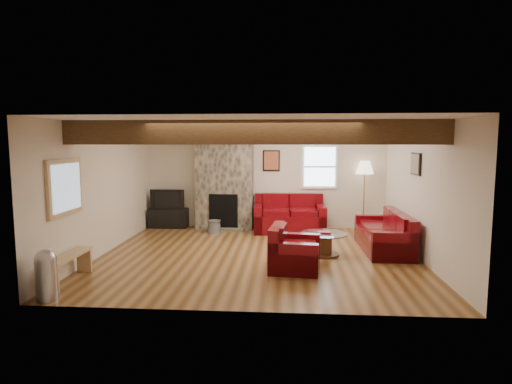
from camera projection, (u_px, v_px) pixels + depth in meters
The scene contains 18 objects.
room at pixel (258, 191), 8.05m from camera, with size 8.00×8.00×8.00m.
oak_beam at pixel (253, 132), 6.69m from camera, with size 6.00×0.36×0.38m, color #351E10.
chimney_breast at pixel (225, 180), 10.59m from camera, with size 1.40×0.67×2.50m.
back_window at pixel (320, 167), 10.60m from camera, with size 0.90×0.08×1.10m, color white, non-canonical shape.
hatch_window at pixel (65, 187), 6.75m from camera, with size 0.08×1.00×0.90m, color tan, non-canonical shape.
ceiling_dome at pixel (305, 128), 8.74m from camera, with size 0.40×0.40×0.18m, color white, non-canonical shape.
artwork_back at pixel (271, 161), 10.67m from camera, with size 0.42×0.06×0.52m, color black, non-canonical shape.
artwork_right at pixel (415, 164), 8.08m from camera, with size 0.06×0.55×0.42m, color black, non-canonical shape.
sofa_three at pixel (383, 231), 8.56m from camera, with size 1.97×0.82×0.76m, color #49050A, non-canonical shape.
loveseat at pixel (289, 213), 10.31m from camera, with size 1.69×0.97×0.90m, color #49050A, non-canonical shape.
armchair_red at pixel (295, 248), 7.24m from camera, with size 0.93×0.81×0.75m, color #49050A, non-canonical shape.
coffee_table at pixel (324, 244), 8.17m from camera, with size 0.89×0.89×0.46m.
tv_cabinet at pixel (169, 218), 10.85m from camera, with size 0.97×0.39×0.48m, color black.
television at pixel (168, 199), 10.79m from camera, with size 0.86×0.11×0.50m, color black.
floor_lamp at pixel (365, 171), 10.38m from camera, with size 0.44×0.44×1.70m.
pine_bench at pixel (69, 268), 6.63m from camera, with size 0.26×1.13×0.42m, color tan, non-canonical shape.
pedal_bin at pixel (46, 275), 5.82m from camera, with size 0.29×0.29×0.72m, color #B1B1B7, non-canonical shape.
coal_bucket at pixel (214, 226), 10.19m from camera, with size 0.34×0.34×0.32m, color slate, non-canonical shape.
Camera 1 is at (0.53, -7.98, 2.16)m, focal length 30.00 mm.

